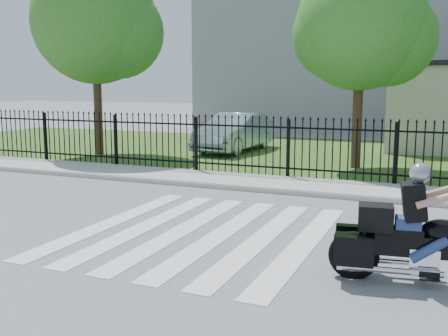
% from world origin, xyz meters
% --- Properties ---
extents(ground, '(120.00, 120.00, 0.00)m').
position_xyz_m(ground, '(0.00, 0.00, 0.00)').
color(ground, slate).
rests_on(ground, ground).
extents(crosswalk, '(5.00, 5.50, 0.01)m').
position_xyz_m(crosswalk, '(0.00, 0.00, 0.01)').
color(crosswalk, silver).
rests_on(crosswalk, ground).
extents(sidewalk, '(40.00, 2.00, 0.12)m').
position_xyz_m(sidewalk, '(0.00, 5.00, 0.06)').
color(sidewalk, '#ADAAA3').
rests_on(sidewalk, ground).
extents(curb, '(40.00, 0.12, 0.12)m').
position_xyz_m(curb, '(0.00, 4.00, 0.06)').
color(curb, '#ADAAA3').
rests_on(curb, ground).
extents(grass_strip, '(40.00, 12.00, 0.02)m').
position_xyz_m(grass_strip, '(0.00, 12.00, 0.01)').
color(grass_strip, '#2D501B').
rests_on(grass_strip, ground).
extents(iron_fence, '(26.00, 0.04, 1.80)m').
position_xyz_m(iron_fence, '(0.00, 6.00, 0.90)').
color(iron_fence, black).
rests_on(iron_fence, ground).
extents(tree_left, '(4.80, 4.80, 7.58)m').
position_xyz_m(tree_left, '(-8.50, 8.50, 5.17)').
color(tree_left, '#382316').
rests_on(tree_left, ground).
extents(tree_mid, '(4.20, 4.20, 6.78)m').
position_xyz_m(tree_mid, '(1.50, 9.00, 4.67)').
color(tree_mid, '#382316').
rests_on(tree_mid, ground).
extents(building_tall, '(15.00, 10.00, 12.00)m').
position_xyz_m(building_tall, '(-3.00, 26.00, 6.00)').
color(building_tall, gray).
rests_on(building_tall, ground).
extents(motorcycle_rider, '(2.68, 1.09, 1.78)m').
position_xyz_m(motorcycle_rider, '(3.95, -1.13, 0.73)').
color(motorcycle_rider, black).
rests_on(motorcycle_rider, ground).
extents(parked_car, '(2.01, 4.92, 1.58)m').
position_xyz_m(parked_car, '(-3.86, 11.48, 0.81)').
color(parked_car, '#98B0BF').
rests_on(parked_car, grass_strip).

